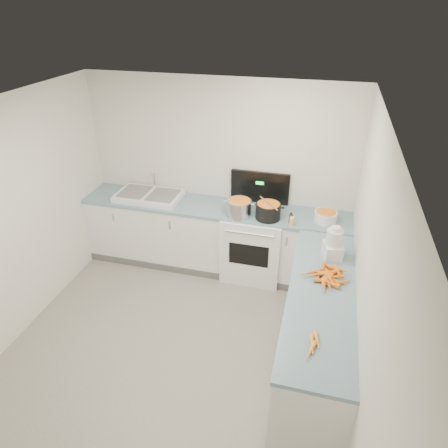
% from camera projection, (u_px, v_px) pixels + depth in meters
% --- Properties ---
extents(floor, '(3.50, 4.00, 0.00)m').
position_uv_depth(floor, '(170.00, 357.00, 4.21)').
color(floor, gray).
rests_on(floor, ground).
extents(ceiling, '(3.50, 4.00, 0.00)m').
position_uv_depth(ceiling, '(147.00, 121.00, 2.96)').
color(ceiling, silver).
rests_on(ceiling, ground).
extents(wall_back, '(3.50, 0.00, 2.50)m').
position_uv_depth(wall_back, '(219.00, 175.00, 5.26)').
color(wall_back, silver).
rests_on(wall_back, ground).
extents(wall_right, '(0.00, 4.00, 2.50)m').
position_uv_depth(wall_right, '(364.00, 292.00, 3.19)').
color(wall_right, silver).
rests_on(wall_right, ground).
extents(counter_back, '(3.50, 0.62, 0.94)m').
position_uv_depth(counter_back, '(214.00, 237.00, 5.40)').
color(counter_back, white).
rests_on(counter_back, ground).
extents(counter_right, '(0.62, 2.20, 0.94)m').
position_uv_depth(counter_right, '(317.00, 330.00, 3.90)').
color(counter_right, white).
rests_on(counter_right, ground).
extents(stove, '(0.76, 0.65, 1.36)m').
position_uv_depth(stove, '(254.00, 243.00, 5.26)').
color(stove, white).
rests_on(stove, ground).
extents(sink, '(0.86, 0.52, 0.31)m').
position_uv_depth(sink, '(149.00, 196.00, 5.34)').
color(sink, white).
rests_on(sink, counter_back).
extents(steel_pot, '(0.37, 0.37, 0.23)m').
position_uv_depth(steel_pot, '(239.00, 209.00, 4.89)').
color(steel_pot, silver).
rests_on(steel_pot, stove).
extents(black_pot, '(0.40, 0.40, 0.22)m').
position_uv_depth(black_pot, '(268.00, 212.00, 4.84)').
color(black_pot, black).
rests_on(black_pot, stove).
extents(wooden_spoon, '(0.27, 0.32, 0.02)m').
position_uv_depth(wooden_spoon, '(269.00, 203.00, 4.78)').
color(wooden_spoon, '#AD7A47').
rests_on(wooden_spoon, black_pot).
extents(mixing_bowl, '(0.36, 0.36, 0.13)m').
position_uv_depth(mixing_bowl, '(326.00, 217.00, 4.79)').
color(mixing_bowl, white).
rests_on(mixing_bowl, counter_back).
extents(extract_bottle, '(0.05, 0.05, 0.11)m').
position_uv_depth(extract_bottle, '(291.00, 219.00, 4.76)').
color(extract_bottle, '#593319').
rests_on(extract_bottle, counter_back).
extents(spice_jar, '(0.05, 0.05, 0.09)m').
position_uv_depth(spice_jar, '(292.00, 222.00, 4.70)').
color(spice_jar, '#E5B266').
rests_on(spice_jar, counter_back).
extents(food_processor, '(0.23, 0.25, 0.36)m').
position_uv_depth(food_processor, '(333.00, 244.00, 4.09)').
color(food_processor, white).
rests_on(food_processor, counter_right).
extents(carrot_pile, '(0.50, 0.49, 0.09)m').
position_uv_depth(carrot_pile, '(328.00, 276.00, 3.82)').
color(carrot_pile, orange).
rests_on(carrot_pile, counter_right).
extents(peeled_carrots, '(0.12, 0.31, 0.04)m').
position_uv_depth(peeled_carrots, '(313.00, 345.00, 3.09)').
color(peeled_carrots, orange).
rests_on(peeled_carrots, counter_right).
extents(peelings, '(0.19, 0.20, 0.01)m').
position_uv_depth(peelings, '(133.00, 192.00, 5.35)').
color(peelings, tan).
rests_on(peelings, sink).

